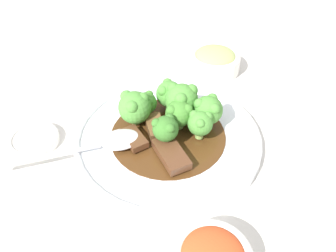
% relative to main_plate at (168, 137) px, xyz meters
% --- Properties ---
extents(ground_plane, '(4.00, 4.00, 0.00)m').
position_rel_main_plate_xyz_m(ground_plane, '(0.00, 0.00, -0.01)').
color(ground_plane, silver).
extents(main_plate, '(0.30, 0.30, 0.02)m').
position_rel_main_plate_xyz_m(main_plate, '(0.00, 0.00, 0.00)').
color(main_plate, white).
rests_on(main_plate, ground_plane).
extents(beef_strip_0, '(0.08, 0.06, 0.01)m').
position_rel_main_plate_xyz_m(beef_strip_0, '(-0.04, 0.04, 0.02)').
color(beef_strip_0, '#56331E').
rests_on(beef_strip_0, main_plate).
extents(beef_strip_1, '(0.06, 0.04, 0.01)m').
position_rel_main_plate_xyz_m(beef_strip_1, '(0.03, 0.05, 0.01)').
color(beef_strip_1, '#56331E').
rests_on(beef_strip_1, main_plate).
extents(beef_strip_2, '(0.06, 0.05, 0.02)m').
position_rel_main_plate_xyz_m(beef_strip_2, '(0.02, 0.01, 0.02)').
color(beef_strip_2, brown).
rests_on(beef_strip_2, main_plate).
extents(broccoli_floret_0, '(0.05, 0.05, 0.06)m').
position_rel_main_plate_xyz_m(broccoli_floret_0, '(0.01, -0.05, 0.04)').
color(broccoli_floret_0, '#7FA84C').
rests_on(broccoli_floret_0, main_plate).
extents(broccoli_floret_1, '(0.04, 0.04, 0.05)m').
position_rel_main_plate_xyz_m(broccoli_floret_1, '(-0.01, 0.02, 0.04)').
color(broccoli_floret_1, '#7FA84C').
rests_on(broccoli_floret_1, main_plate).
extents(broccoli_floret_2, '(0.04, 0.04, 0.05)m').
position_rel_main_plate_xyz_m(broccoli_floret_2, '(-0.01, -0.02, 0.04)').
color(broccoli_floret_2, '#7FA84C').
rests_on(broccoli_floret_2, main_plate).
extents(broccoli_floret_3, '(0.04, 0.04, 0.05)m').
position_rel_main_plate_xyz_m(broccoli_floret_3, '(-0.04, -0.02, 0.04)').
color(broccoli_floret_3, '#8EB756').
rests_on(broccoli_floret_3, main_plate).
extents(broccoli_floret_4, '(0.05, 0.05, 0.06)m').
position_rel_main_plate_xyz_m(broccoli_floret_4, '(-0.04, -0.05, 0.04)').
color(broccoli_floret_4, '#8EB756').
rests_on(broccoli_floret_4, main_plate).
extents(broccoli_floret_5, '(0.05, 0.05, 0.05)m').
position_rel_main_plate_xyz_m(broccoli_floret_5, '(0.04, -0.05, 0.04)').
color(broccoli_floret_5, '#8EB756').
rests_on(broccoli_floret_5, main_plate).
extents(broccoli_floret_6, '(0.05, 0.05, 0.06)m').
position_rel_main_plate_xyz_m(broccoli_floret_6, '(0.06, 0.01, 0.04)').
color(broccoli_floret_6, '#7FA84C').
rests_on(broccoli_floret_6, main_plate).
extents(broccoli_floret_7, '(0.04, 0.04, 0.04)m').
position_rel_main_plate_xyz_m(broccoli_floret_7, '(0.06, -0.01, 0.03)').
color(broccoli_floret_7, '#8EB756').
rests_on(broccoli_floret_7, main_plate).
extents(serving_spoon, '(0.15, 0.19, 0.01)m').
position_rel_main_plate_xyz_m(serving_spoon, '(0.05, 0.07, 0.02)').
color(serving_spoon, silver).
rests_on(serving_spoon, main_plate).
extents(side_bowl_appetizer, '(0.10, 0.10, 0.05)m').
position_rel_main_plate_xyz_m(side_bowl_appetizer, '(0.05, -0.23, 0.01)').
color(side_bowl_appetizer, white).
rests_on(side_bowl_appetizer, ground_plane).
extents(sauce_dish, '(0.08, 0.08, 0.01)m').
position_rel_main_plate_xyz_m(sauce_dish, '(0.17, 0.14, -0.00)').
color(sauce_dish, white).
rests_on(sauce_dish, ground_plane).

